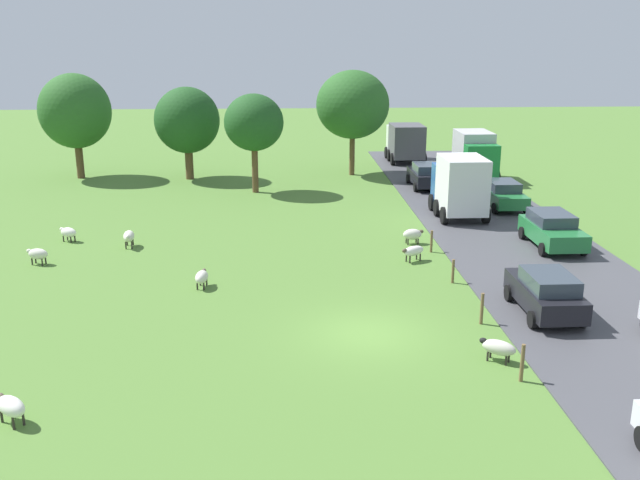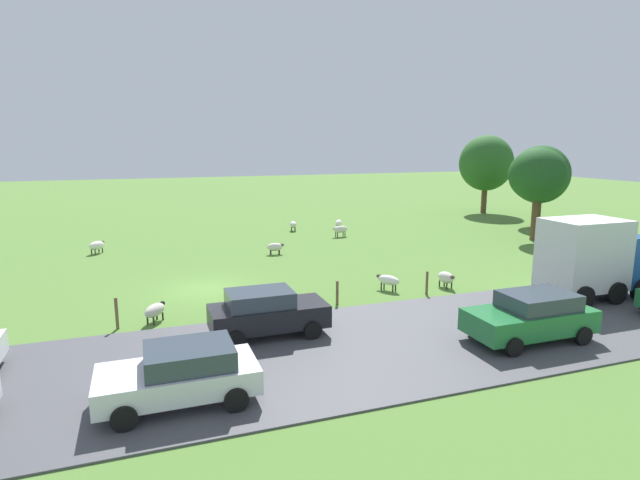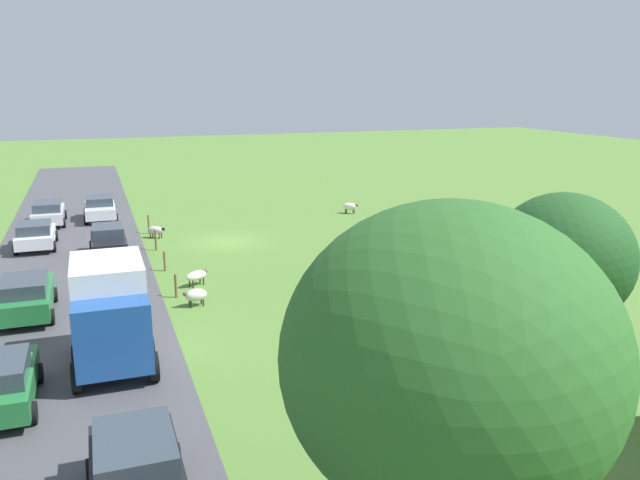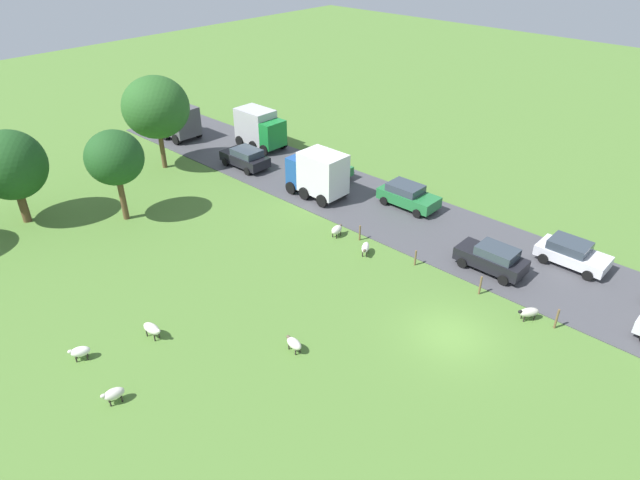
{
  "view_description": "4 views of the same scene",
  "coord_description": "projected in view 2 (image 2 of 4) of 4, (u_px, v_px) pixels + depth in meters",
  "views": [
    {
      "loc": [
        -2.91,
        -22.76,
        10.15
      ],
      "look_at": [
        -1.19,
        8.82,
        0.91
      ],
      "focal_mm": 39.46,
      "sensor_mm": 36.0,
      "label": 1
    },
    {
      "loc": [
        23.97,
        -2.68,
        6.92
      ],
      "look_at": [
        -2.22,
        6.62,
        1.57
      ],
      "focal_mm": 28.65,
      "sensor_mm": 36.0,
      "label": 2
    },
    {
      "loc": [
        7.39,
        37.5,
        9.44
      ],
      "look_at": [
        -3.09,
        8.23,
        1.75
      ],
      "focal_mm": 35.89,
      "sensor_mm": 36.0,
      "label": 3
    },
    {
      "loc": [
        -20.86,
        -10.11,
        19.12
      ],
      "look_at": [
        0.34,
        9.51,
        1.74
      ],
      "focal_mm": 31.17,
      "sensor_mm": 36.0,
      "label": 4
    }
  ],
  "objects": [
    {
      "name": "sheep_4",
      "position": [
        446.0,
        278.0,
        24.54
      ],
      "size": [
        1.1,
        0.67,
        0.78
      ],
      "color": "silver",
      "rests_on": "ground_plane"
    },
    {
      "name": "fence_post_1",
      "position": [
        235.0,
        302.0,
        20.53
      ],
      "size": [
        0.12,
        0.12,
        1.19
      ],
      "primitive_type": "cylinder",
      "color": "brown",
      "rests_on": "ground_plane"
    },
    {
      "name": "car_0",
      "position": [
        267.0,
        312.0,
        18.29
      ],
      "size": [
        2.03,
        4.18,
        1.68
      ],
      "color": "black",
      "rests_on": "road_strip"
    },
    {
      "name": "sheep_6",
      "position": [
        388.0,
        280.0,
        24.06
      ],
      "size": [
        1.24,
        0.98,
        0.74
      ],
      "color": "white",
      "rests_on": "ground_plane"
    },
    {
      "name": "fence_post_2",
      "position": [
        337.0,
        293.0,
        22.0
      ],
      "size": [
        0.12,
        0.12,
        1.05
      ],
      "primitive_type": "cylinder",
      "color": "brown",
      "rests_on": "ground_plane"
    },
    {
      "name": "tree_3",
      "position": [
        486.0,
        163.0,
        49.52
      ],
      "size": [
        5.13,
        5.13,
        7.57
      ],
      "color": "brown",
      "rests_on": "ground_plane"
    },
    {
      "name": "truck_2",
      "position": [
        591.0,
        257.0,
        22.62
      ],
      "size": [
        2.63,
        4.51,
        3.56
      ],
      "color": "#1E4C99",
      "rests_on": "road_strip"
    },
    {
      "name": "sheep_3",
      "position": [
        339.0,
        223.0,
        41.16
      ],
      "size": [
        1.06,
        0.88,
        0.74
      ],
      "color": "white",
      "rests_on": "ground_plane"
    },
    {
      "name": "sheep_5",
      "position": [
        97.0,
        245.0,
        32.05
      ],
      "size": [
        1.17,
        1.11,
        0.79
      ],
      "color": "white",
      "rests_on": "ground_plane"
    },
    {
      "name": "sheep_1",
      "position": [
        293.0,
        225.0,
        40.22
      ],
      "size": [
        1.09,
        0.72,
        0.76
      ],
      "color": "silver",
      "rests_on": "ground_plane"
    },
    {
      "name": "road_strip",
      "position": [
        240.0,
        363.0,
        16.15
      ],
      "size": [
        8.0,
        80.0,
        0.06
      ],
      "primitive_type": "cube",
      "color": "#47474C",
      "rests_on": "ground_plane"
    },
    {
      "name": "sheep_2",
      "position": [
        340.0,
        229.0,
        37.7
      ],
      "size": [
        0.64,
        1.27,
        0.83
      ],
      "color": "silver",
      "rests_on": "ground_plane"
    },
    {
      "name": "tree_0",
      "position": [
        540.0,
        175.0,
        41.89
      ],
      "size": [
        4.67,
        4.67,
        6.65
      ],
      "color": "brown",
      "rests_on": "ground_plane"
    },
    {
      "name": "fence_post_3",
      "position": [
        427.0,
        283.0,
        23.45
      ],
      "size": [
        0.12,
        0.12,
        1.09
      ],
      "primitive_type": "cylinder",
      "color": "brown",
      "rests_on": "ground_plane"
    },
    {
      "name": "ground_plane",
      "position": [
        205.0,
        289.0,
        24.37
      ],
      "size": [
        160.0,
        160.0,
        0.0
      ],
      "primitive_type": "plane",
      "color": "#517A33"
    },
    {
      "name": "tree_1",
      "position": [
        538.0,
        175.0,
        35.64
      ],
      "size": [
        3.9,
        3.9,
        6.52
      ],
      "color": "brown",
      "rests_on": "ground_plane"
    },
    {
      "name": "sheep_7",
      "position": [
        275.0,
        247.0,
        31.81
      ],
      "size": [
        0.61,
        1.11,
        0.72
      ],
      "color": "silver",
      "rests_on": "ground_plane"
    },
    {
      "name": "sheep_0",
      "position": [
        155.0,
        310.0,
        19.83
      ],
      "size": [
        1.19,
        1.05,
        0.74
      ],
      "color": "beige",
      "rests_on": "ground_plane"
    },
    {
      "name": "car_3",
      "position": [
        181.0,
        373.0,
        13.58
      ],
      "size": [
        2.22,
        4.18,
        1.55
      ],
      "color": "silver",
      "rests_on": "road_strip"
    },
    {
      "name": "fence_post_0",
      "position": [
        117.0,
        314.0,
        19.07
      ],
      "size": [
        0.12,
        0.12,
        1.22
      ],
      "primitive_type": "cylinder",
      "color": "brown",
      "rests_on": "ground_plane"
    },
    {
      "name": "car_4",
      "position": [
        531.0,
        316.0,
        17.88
      ],
      "size": [
        2.21,
        4.48,
        1.68
      ],
      "color": "#237238",
      "rests_on": "road_strip"
    }
  ]
}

